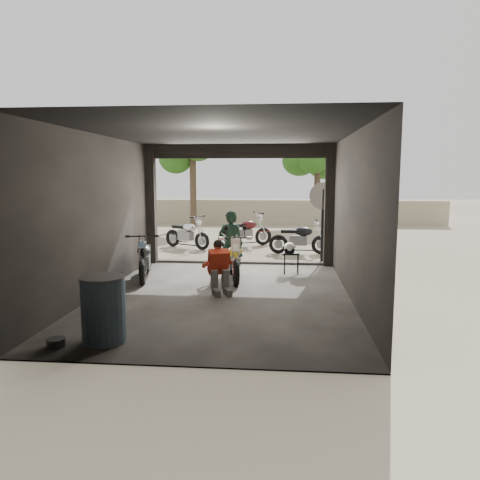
% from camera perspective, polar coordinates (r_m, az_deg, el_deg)
% --- Properties ---
extents(ground, '(80.00, 80.00, 0.00)m').
position_cam_1_polar(ground, '(9.38, -2.14, -6.90)').
color(ground, '#7A6D56').
rests_on(ground, ground).
extents(garage, '(7.00, 7.13, 3.20)m').
position_cam_1_polar(garage, '(9.68, -1.76, 1.27)').
color(garage, '#2D2B28').
rests_on(garage, ground).
extents(boundary_wall, '(18.00, 0.30, 1.20)m').
position_cam_1_polar(boundary_wall, '(23.09, 2.36, 3.40)').
color(boundary_wall, gray).
rests_on(boundary_wall, ground).
extents(tree_left, '(2.20, 2.20, 5.60)m').
position_cam_1_polar(tree_left, '(21.96, -5.82, 11.98)').
color(tree_left, '#382B1E').
rests_on(tree_left, ground).
extents(tree_right, '(2.20, 2.20, 5.00)m').
position_cam_1_polar(tree_right, '(23.08, 9.48, 10.65)').
color(tree_right, '#382B1E').
rests_on(tree_right, ground).
extents(main_bike, '(0.96, 1.72, 1.09)m').
position_cam_1_polar(main_bike, '(10.65, -0.76, -2.12)').
color(main_bike, white).
rests_on(main_bike, ground).
extents(left_bike, '(0.99, 1.72, 1.09)m').
position_cam_1_polar(left_bike, '(11.03, -11.56, -1.93)').
color(left_bike, black).
rests_on(left_bike, ground).
extents(outside_bike_a, '(1.75, 1.40, 1.10)m').
position_cam_1_polar(outside_bike_a, '(15.50, -6.50, 1.00)').
color(outside_bike_a, black).
rests_on(outside_bike_a, ground).
extents(outside_bike_b, '(1.84, 1.44, 1.16)m').
position_cam_1_polar(outside_bike_b, '(15.81, 0.65, 1.28)').
color(outside_bike_b, '#471112').
rests_on(outside_bike_b, ground).
extents(outside_bike_c, '(1.64, 0.69, 1.11)m').
position_cam_1_polar(outside_bike_c, '(14.40, 7.29, 0.47)').
color(outside_bike_c, black).
rests_on(outside_bike_c, ground).
extents(rider, '(0.58, 0.39, 1.58)m').
position_cam_1_polar(rider, '(10.98, -1.13, -0.51)').
color(rider, '#172F25').
rests_on(rider, ground).
extents(mechanic, '(0.76, 0.87, 1.06)m').
position_cam_1_polar(mechanic, '(9.44, -2.48, -3.51)').
color(mechanic, red).
rests_on(mechanic, ground).
extents(stool, '(0.39, 0.39, 0.54)m').
position_cam_1_polar(stool, '(11.44, 6.28, -1.88)').
color(stool, black).
rests_on(stool, ground).
extents(helmet, '(0.33, 0.34, 0.25)m').
position_cam_1_polar(helmet, '(11.35, 6.05, -0.93)').
color(helmet, white).
rests_on(helmet, stool).
extents(oil_drum, '(0.66, 0.66, 0.97)m').
position_cam_1_polar(oil_drum, '(7.00, -16.29, -8.25)').
color(oil_drum, '#49657B').
rests_on(oil_drum, ground).
extents(sign_post, '(0.74, 0.08, 2.22)m').
position_cam_1_polar(sign_post, '(12.78, 10.06, 3.65)').
color(sign_post, black).
rests_on(sign_post, ground).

